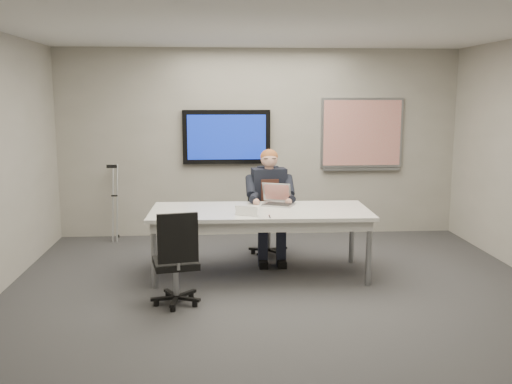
{
  "coord_description": "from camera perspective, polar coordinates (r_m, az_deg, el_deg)",
  "views": [
    {
      "loc": [
        -0.66,
        -5.55,
        2.11
      ],
      "look_at": [
        -0.2,
        1.03,
        0.99
      ],
      "focal_mm": 40.0,
      "sensor_mm": 36.0,
      "label": 1
    }
  ],
  "objects": [
    {
      "name": "whiteboard",
      "position": [
        8.82,
        10.54,
        5.71
      ],
      "size": [
        1.25,
        0.08,
        1.1
      ],
      "color": "gray",
      "rests_on": "wall_back"
    },
    {
      "name": "tv_display",
      "position": [
        8.52,
        -2.96,
        5.52
      ],
      "size": [
        1.3,
        0.09,
        0.8
      ],
      "color": "black",
      "rests_on": "wall_back"
    },
    {
      "name": "wall_back",
      "position": [
        8.6,
        0.38,
        4.9
      ],
      "size": [
        6.0,
        0.02,
        2.8
      ],
      "primitive_type": "cube",
      "color": "#99968B",
      "rests_on": "ground"
    },
    {
      "name": "conference_table",
      "position": [
        6.7,
        0.42,
        -2.52
      ],
      "size": [
        2.58,
        1.13,
        0.79
      ],
      "rotation": [
        0.0,
        0.0,
        -0.02
      ],
      "color": "silver",
      "rests_on": "ground"
    },
    {
      "name": "name_tent",
      "position": [
        6.36,
        -0.98,
        -1.88
      ],
      "size": [
        0.26,
        0.17,
        0.1
      ],
      "primitive_type": null,
      "rotation": [
        0.0,
        0.0,
        -0.42
      ],
      "color": "white",
      "rests_on": "conference_table"
    },
    {
      "name": "laptop",
      "position": [
        6.98,
        2.17,
        -0.75
      ],
      "size": [
        0.43,
        0.46,
        0.25
      ],
      "rotation": [
        0.0,
        0.0,
        -0.41
      ],
      "color": "#ABABAD",
      "rests_on": "conference_table"
    },
    {
      "name": "office_chair_near",
      "position": [
        5.87,
        -7.95,
        -8.33
      ],
      "size": [
        0.55,
        0.55,
        0.99
      ],
      "rotation": [
        0.0,
        0.0,
        3.34
      ],
      "color": "black",
      "rests_on": "ground"
    },
    {
      "name": "crutch",
      "position": [
        8.6,
        -13.92,
        -0.89
      ],
      "size": [
        0.3,
        0.65,
        1.21
      ],
      "primitive_type": null,
      "rotation": [
        -0.25,
        0.0,
        -0.24
      ],
      "color": "#ACAEB4",
      "rests_on": "ground"
    },
    {
      "name": "wall_front",
      "position": [
        2.73,
        10.23,
        -5.59
      ],
      "size": [
        6.0,
        0.02,
        2.8
      ],
      "primitive_type": "cube",
      "color": "#99968B",
      "rests_on": "ground"
    },
    {
      "name": "ceiling",
      "position": [
        5.63,
        2.87,
        16.67
      ],
      "size": [
        6.0,
        6.0,
        0.02
      ],
      "primitive_type": "cube",
      "color": "silver",
      "rests_on": "wall_back"
    },
    {
      "name": "floor",
      "position": [
        5.97,
        2.64,
        -11.05
      ],
      "size": [
        6.0,
        6.0,
        0.02
      ],
      "primitive_type": "cube",
      "color": "#373739",
      "rests_on": "ground"
    },
    {
      "name": "office_chair_far",
      "position": [
        7.64,
        1.12,
        -3.95
      ],
      "size": [
        0.61,
        0.61,
        1.01
      ],
      "rotation": [
        0.0,
        0.0,
        0.34
      ],
      "color": "black",
      "rests_on": "ground"
    },
    {
      "name": "pen",
      "position": [
        6.29,
        1.37,
        -2.43
      ],
      "size": [
        0.01,
        0.15,
        0.01
      ],
      "primitive_type": "cylinder",
      "rotation": [
        0.0,
        1.57,
        1.56
      ],
      "color": "black",
      "rests_on": "conference_table"
    },
    {
      "name": "seated_person",
      "position": [
        7.34,
        1.42,
        -2.44
      ],
      "size": [
        0.46,
        0.79,
        1.43
      ],
      "rotation": [
        0.0,
        0.0,
        0.1
      ],
      "color": "#1C202F",
      "rests_on": "office_chair_far"
    }
  ]
}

